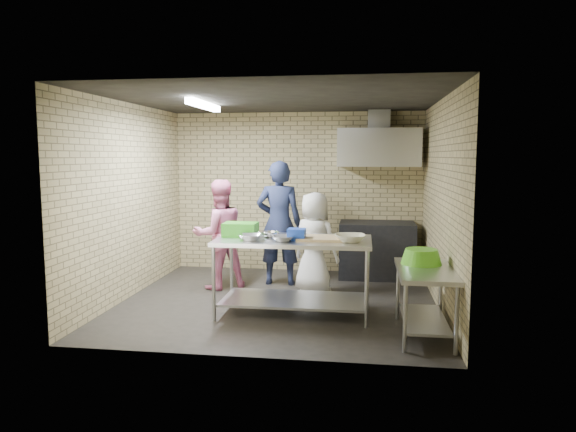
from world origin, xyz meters
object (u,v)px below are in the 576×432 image
object	(u,v)px
green_crate	(240,229)
bottle_green	(406,153)
prep_table	(294,276)
green_basin	(421,256)
bottle_red	(381,152)
side_counter	(424,302)
woman_pink	(219,234)
woman_white	(315,243)
stove	(377,250)
man_navy	(279,223)
blue_tub	(297,234)

from	to	relation	value
green_crate	bottle_green	bearing A→B (deg)	45.67
bottle_green	prep_table	bearing A→B (deg)	-122.48
prep_table	bottle_green	bearing A→B (deg)	57.52
green_basin	bottle_red	world-z (taller)	bottle_red
prep_table	green_crate	world-z (taller)	green_crate
side_counter	woman_pink	distance (m)	3.30
prep_table	woman_white	xyz separation A→B (m)	(0.17, 1.05, 0.25)
stove	woman_pink	world-z (taller)	woman_pink
man_navy	woman_white	distance (m)	0.77
green_basin	woman_white	bearing A→B (deg)	134.07
woman_white	green_crate	bearing A→B (deg)	73.12
blue_tub	woman_white	distance (m)	1.19
stove	green_basin	distance (m)	2.57
green_basin	stove	bearing A→B (deg)	99.76
side_counter	green_basin	bearing A→B (deg)	94.57
prep_table	bottle_red	bearing A→B (deg)	64.83
stove	blue_tub	xyz separation A→B (m)	(-1.03, -2.26, 0.57)
green_crate	man_navy	distance (m)	1.41
bottle_green	bottle_red	bearing A→B (deg)	180.00
prep_table	woman_pink	world-z (taller)	woman_pink
side_counter	stove	world-z (taller)	stove
bottle_red	man_navy	size ratio (longest dim) A/B	0.09
green_crate	bottle_green	xyz separation A→B (m)	(2.23, 2.28, 0.98)
green_basin	woman_white	xyz separation A→B (m)	(-1.34, 1.39, -0.11)
woman_pink	man_navy	bearing A→B (deg)	171.55
prep_table	green_crate	size ratio (longest dim) A/B	4.50
side_counter	green_crate	world-z (taller)	green_crate
stove	blue_tub	distance (m)	2.55
side_counter	woman_pink	xyz separation A→B (m)	(-2.79, 1.71, 0.44)
stove	woman_white	xyz separation A→B (m)	(-0.91, -1.11, 0.28)
side_counter	blue_tub	distance (m)	1.69
stove	bottle_red	xyz separation A→B (m)	(0.05, 0.24, 1.58)
blue_tub	man_navy	distance (m)	1.67
bottle_green	green_basin	bearing A→B (deg)	-90.42
side_counter	man_navy	xyz separation A→B (m)	(-1.95, 2.08, 0.57)
side_counter	blue_tub	xyz separation A→B (m)	(-1.48, 0.49, 0.65)
side_counter	bottle_green	xyz separation A→B (m)	(0.00, 2.99, 1.64)
bottle_green	woman_white	bearing A→B (deg)	-135.24
bottle_green	woman_white	world-z (taller)	bottle_green
side_counter	green_basin	xyz separation A→B (m)	(-0.02, 0.25, 0.46)
blue_tub	bottle_red	size ratio (longest dim) A/B	1.18
prep_table	bottle_red	size ratio (longest dim) A/B	10.59
stove	woman_white	world-z (taller)	woman_white
bottle_red	bottle_green	bearing A→B (deg)	0.00
stove	green_crate	xyz separation A→B (m)	(-1.78, -2.04, 0.59)
side_counter	green_basin	size ratio (longest dim) A/B	2.61
man_navy	woman_pink	world-z (taller)	man_navy
green_basin	woman_pink	distance (m)	3.13
blue_tub	man_navy	bearing A→B (deg)	106.47
man_navy	woman_pink	size ratio (longest dim) A/B	1.17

